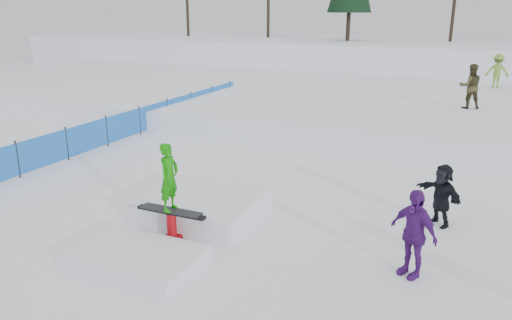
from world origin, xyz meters
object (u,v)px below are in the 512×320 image
at_px(safety_fence, 140,120).
at_px(walker_ygreen, 497,71).
at_px(spectator_purple, 413,233).
at_px(jib_rail_feature, 186,217).
at_px(spectator_dark, 442,195).
at_px(walker_olive, 470,86).

height_order(safety_fence, walker_ygreen, walker_ygreen).
relative_size(safety_fence, spectator_purple, 9.59).
distance_m(walker_ygreen, jib_rail_feature, 20.66).
bearing_deg(spectator_dark, safety_fence, -156.65).
bearing_deg(spectator_purple, walker_ygreen, 117.07).
distance_m(spectator_purple, spectator_dark, 2.60).
bearing_deg(spectator_purple, walker_olive, 119.55).
relative_size(spectator_purple, jib_rail_feature, 0.38).
relative_size(safety_fence, jib_rail_feature, 3.64).
bearing_deg(walker_ygreen, safety_fence, 47.91).
bearing_deg(safety_fence, walker_ygreen, 45.74).
height_order(spectator_dark, jib_rail_feature, jib_rail_feature).
relative_size(spectator_dark, jib_rail_feature, 0.32).
height_order(walker_ygreen, jib_rail_feature, walker_ygreen).
distance_m(safety_fence, walker_ygreen, 18.03).
xyz_separation_m(walker_ygreen, spectator_purple, (-1.50, -19.64, -0.81)).
bearing_deg(jib_rail_feature, spectator_purple, -0.08).
relative_size(walker_olive, spectator_dark, 1.26).
bearing_deg(safety_fence, spectator_dark, -20.21).
height_order(walker_olive, jib_rail_feature, walker_olive).
bearing_deg(walker_olive, spectator_purple, 71.03).
relative_size(safety_fence, spectator_dark, 11.25).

